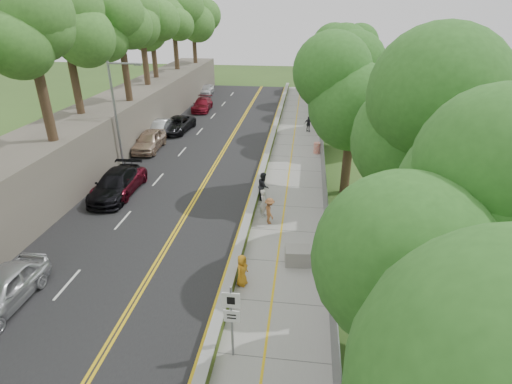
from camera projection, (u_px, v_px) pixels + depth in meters
ground at (222, 298)px, 17.45m from camera, size 140.00×140.00×0.00m
road at (193, 166)px, 31.47m from camera, size 11.20×66.00×0.04m
sidewalk at (294, 171)px, 30.57m from camera, size 4.20×66.00×0.05m
jersey_barrier at (264, 166)px, 30.71m from camera, size 0.42×66.00×0.60m
rock_embankment at (92, 138)px, 31.54m from camera, size 5.00×66.00×4.00m
chainlink_fence at (323, 160)px, 29.91m from camera, size 0.04×66.00×2.00m
trees_embankment at (77, 21)px, 27.82m from camera, size 6.40×66.00×13.00m
trees_fenceside at (364, 79)px, 27.05m from camera, size 7.00×66.00×14.00m
streetlight at (118, 109)px, 29.16m from camera, size 2.52×0.22×8.00m
signpost at (232, 314)px, 13.78m from camera, size 0.62×0.09×3.10m
construction_barrel at (317, 148)px, 33.80m from camera, size 0.57×0.57×0.93m
concrete_block at (298, 256)px, 19.57m from camera, size 1.32×1.04×0.83m
car_0 at (2, 290)px, 16.68m from camera, size 1.87×4.63×1.58m
car_2 at (119, 183)px, 26.73m from camera, size 2.34×5.06×1.41m
car_3 at (116, 184)px, 26.32m from camera, size 2.49×5.59×1.59m
car_4 at (149, 141)px, 34.49m from camera, size 2.18×4.97×1.66m
car_5 at (158, 129)px, 37.79m from camera, size 1.77×4.79×1.57m
car_6 at (177, 124)px, 39.41m from camera, size 2.84×5.33×1.42m
car_7 at (202, 105)px, 47.07m from camera, size 2.30×4.99×1.41m
car_8 at (207, 90)px, 55.08m from camera, size 1.93×4.22×1.40m
painter_0 at (242, 270)px, 17.92m from camera, size 0.70×0.87×1.54m
painter_1 at (264, 203)px, 23.64m from camera, size 0.53×0.71×1.75m
painter_2 at (263, 186)px, 25.76m from camera, size 0.78×0.96×1.84m
painter_3 at (270, 211)px, 22.96m from camera, size 0.92×1.17×1.59m
person_far at (309, 124)px, 39.31m from camera, size 0.97×0.68×1.53m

